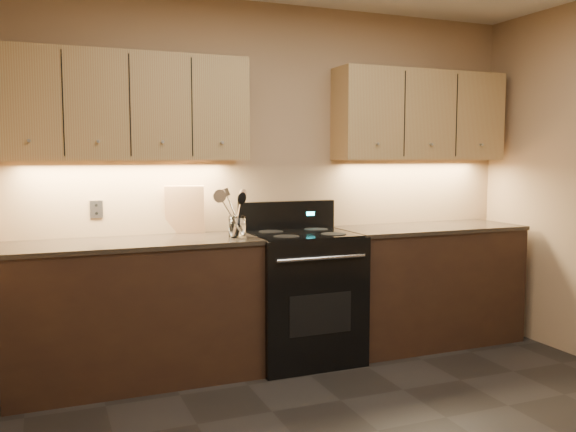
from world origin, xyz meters
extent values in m
cube|color=tan|center=(0.00, 2.00, 1.30)|extent=(4.00, 0.04, 2.60)
cube|color=black|center=(-1.10, 1.70, 0.45)|extent=(1.60, 0.60, 0.90)
cube|color=#382D23|center=(-1.10, 1.70, 0.92)|extent=(1.62, 0.62, 0.03)
cube|color=black|center=(1.18, 1.70, 0.45)|extent=(1.44, 0.60, 0.90)
cube|color=#382D23|center=(1.18, 1.70, 0.92)|extent=(1.46, 0.62, 0.03)
cube|color=black|center=(0.08, 1.68, 0.46)|extent=(0.76, 0.65, 0.92)
cube|color=black|center=(0.08, 1.68, 0.93)|extent=(0.70, 0.60, 0.01)
cube|color=black|center=(0.08, 1.96, 1.03)|extent=(0.76, 0.07, 0.22)
cube|color=#19E5F2|center=(0.26, 1.92, 1.04)|extent=(0.06, 0.00, 0.03)
cylinder|color=silver|center=(0.08, 1.34, 0.80)|extent=(0.65, 0.02, 0.02)
cube|color=black|center=(0.08, 1.35, 0.41)|extent=(0.46, 0.00, 0.28)
cylinder|color=black|center=(-0.10, 1.53, 0.93)|extent=(0.18, 0.18, 0.00)
cylinder|color=black|center=(0.26, 1.53, 0.93)|extent=(0.18, 0.18, 0.00)
cylinder|color=black|center=(-0.10, 1.82, 0.93)|extent=(0.18, 0.18, 0.00)
cylinder|color=black|center=(0.26, 1.82, 0.93)|extent=(0.18, 0.18, 0.00)
cube|color=tan|center=(-1.10, 1.85, 1.80)|extent=(1.60, 0.30, 0.70)
cube|color=tan|center=(1.18, 1.85, 1.80)|extent=(1.44, 0.30, 0.70)
cube|color=#B2B5BA|center=(-1.30, 1.99, 1.12)|extent=(0.08, 0.01, 0.12)
cylinder|color=white|center=(-0.42, 1.62, 1.00)|extent=(0.15, 0.15, 0.15)
cylinder|color=white|center=(-0.42, 1.62, 0.94)|extent=(0.12, 0.12, 0.02)
cube|color=tan|center=(-0.70, 1.96, 1.10)|extent=(0.29, 0.16, 0.34)
camera|label=1|loc=(-1.64, -2.30, 1.47)|focal=38.00mm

